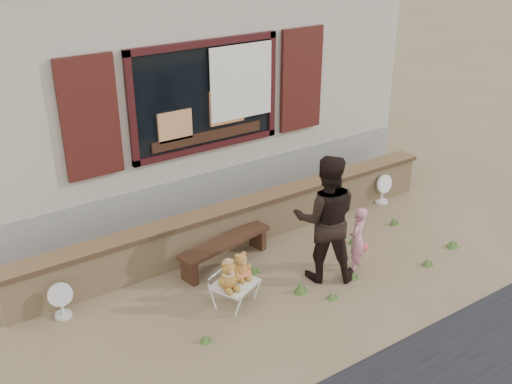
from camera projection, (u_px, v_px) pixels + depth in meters
ground at (280, 271)px, 8.40m from camera, size 80.00×80.00×0.00m
shopfront at (137, 67)px, 10.91m from camera, size 8.04×5.13×4.00m
brick_wall at (241, 222)px, 9.00m from camera, size 7.10×0.36×0.67m
bench at (225, 247)px, 8.47m from camera, size 1.53×0.60×0.38m
folding_chair at (235, 285)px, 7.60m from camera, size 0.65×0.62×0.31m
teddy_bear_left at (228, 274)px, 7.39m from camera, size 0.39×0.36×0.42m
teddy_bear_right at (241, 265)px, 7.62m from camera, size 0.35×0.33×0.38m
child at (357, 239)px, 8.29m from camera, size 0.41×0.36×0.94m
adult at (326, 219)px, 7.92m from camera, size 1.10×1.05×1.79m
fan_left at (61, 300)px, 7.38m from camera, size 0.32×0.21×0.49m
fan_right at (382, 188)px, 10.27m from camera, size 0.32×0.22×0.52m
grass_tufts at (347, 267)px, 8.39m from camera, size 4.31×1.32×0.16m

